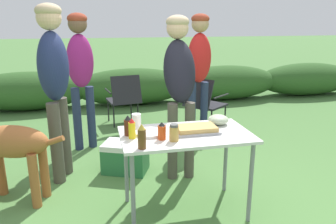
# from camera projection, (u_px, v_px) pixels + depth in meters

# --- Properties ---
(ground_plane) EXTENTS (60.00, 60.00, 0.00)m
(ground_plane) POSITION_uv_depth(u_px,v_px,m) (185.00, 210.00, 2.97)
(ground_plane) COLOR #4C7A3D
(shrub_hedge) EXTENTS (14.40, 0.90, 0.73)m
(shrub_hedge) POSITION_uv_depth(u_px,v_px,m) (132.00, 86.00, 6.63)
(shrub_hedge) COLOR #2D5623
(shrub_hedge) RESTS_ON ground
(folding_table) EXTENTS (1.10, 0.64, 0.74)m
(folding_table) POSITION_uv_depth(u_px,v_px,m) (186.00, 142.00, 2.79)
(folding_table) COLOR silver
(folding_table) RESTS_ON ground
(food_tray) EXTENTS (0.38, 0.23, 0.06)m
(food_tray) POSITION_uv_depth(u_px,v_px,m) (196.00, 129.00, 2.78)
(food_tray) COLOR #9E9EA3
(food_tray) RESTS_ON folding_table
(plate_stack) EXTENTS (0.25, 0.25, 0.02)m
(plate_stack) POSITION_uv_depth(u_px,v_px,m) (150.00, 133.00, 2.74)
(plate_stack) COLOR white
(plate_stack) RESTS_ON folding_table
(mixing_bowl) EXTENTS (0.19, 0.19, 0.09)m
(mixing_bowl) POSITION_uv_depth(u_px,v_px,m) (218.00, 120.00, 2.99)
(mixing_bowl) COLOR #ADBC99
(mixing_bowl) RESTS_ON folding_table
(paper_cup_stack) EXTENTS (0.08, 0.08, 0.14)m
(paper_cup_stack) POSITION_uv_depth(u_px,v_px,m) (136.00, 121.00, 2.86)
(paper_cup_stack) COLOR white
(paper_cup_stack) RESTS_ON folding_table
(mustard_bottle) EXTENTS (0.06, 0.06, 0.17)m
(mustard_bottle) POSITION_uv_depth(u_px,v_px,m) (132.00, 129.00, 2.63)
(mustard_bottle) COLOR yellow
(mustard_bottle) RESTS_ON folding_table
(spice_jar) EXTENTS (0.07, 0.07, 0.14)m
(spice_jar) POSITION_uv_depth(u_px,v_px,m) (174.00, 133.00, 2.58)
(spice_jar) COLOR #B2893D
(spice_jar) RESTS_ON folding_table
(beer_bottle) EXTENTS (0.06, 0.06, 0.19)m
(beer_bottle) POSITION_uv_depth(u_px,v_px,m) (142.00, 137.00, 2.41)
(beer_bottle) COLOR brown
(beer_bottle) RESTS_ON folding_table
(hot_sauce_bottle) EXTENTS (0.07, 0.07, 0.15)m
(hot_sauce_bottle) POSITION_uv_depth(u_px,v_px,m) (162.00, 131.00, 2.61)
(hot_sauce_bottle) COLOR #CC4214
(hot_sauce_bottle) RESTS_ON folding_table
(bbq_sauce_bottle) EXTENTS (0.07, 0.07, 0.17)m
(bbq_sauce_bottle) POSITION_uv_depth(u_px,v_px,m) (128.00, 126.00, 2.70)
(bbq_sauce_bottle) COLOR #562314
(bbq_sauce_bottle) RESTS_ON folding_table
(standing_person_in_olive_jacket) EXTENTS (0.36, 0.50, 1.72)m
(standing_person_in_olive_jacket) POSITION_uv_depth(u_px,v_px,m) (179.00, 76.00, 3.42)
(standing_person_in_olive_jacket) COLOR #4C473D
(standing_person_in_olive_jacket) RESTS_ON ground
(standing_person_in_dark_puffer) EXTENTS (0.39, 0.46, 1.82)m
(standing_person_in_dark_puffer) POSITION_uv_depth(u_px,v_px,m) (54.00, 75.00, 3.29)
(standing_person_in_dark_puffer) COLOR #4C473D
(standing_person_in_dark_puffer) RESTS_ON ground
(standing_person_in_gray_fleece) EXTENTS (0.40, 0.34, 1.75)m
(standing_person_in_gray_fleece) POSITION_uv_depth(u_px,v_px,m) (80.00, 65.00, 4.12)
(standing_person_in_gray_fleece) COLOR #232D4C
(standing_person_in_gray_fleece) RESTS_ON ground
(standing_person_with_beanie) EXTENTS (0.34, 0.26, 1.75)m
(standing_person_with_beanie) POSITION_uv_depth(u_px,v_px,m) (199.00, 62.00, 4.45)
(standing_person_with_beanie) COLOR #232D4C
(standing_person_with_beanie) RESTS_ON ground
(dog) EXTENTS (1.05, 0.49, 0.82)m
(dog) POSITION_uv_depth(u_px,v_px,m) (6.00, 145.00, 2.99)
(dog) COLOR #9E5B2D
(dog) RESTS_ON ground
(camp_chair_green_behind_table) EXTENTS (0.56, 0.66, 0.83)m
(camp_chair_green_behind_table) POSITION_uv_depth(u_px,v_px,m) (124.00, 97.00, 5.27)
(camp_chair_green_behind_table) COLOR #232328
(camp_chair_green_behind_table) RESTS_ON ground
(camp_chair_near_hedge) EXTENTS (0.75, 0.72, 0.83)m
(camp_chair_near_hedge) POSITION_uv_depth(u_px,v_px,m) (204.00, 101.00, 4.99)
(camp_chair_near_hedge) COLOR #232328
(camp_chair_near_hedge) RESTS_ON ground
(cooler_box) EXTENTS (0.57, 0.48, 0.34)m
(cooler_box) POSITION_uv_depth(u_px,v_px,m) (125.00, 157.00, 3.69)
(cooler_box) COLOR #286B3D
(cooler_box) RESTS_ON ground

